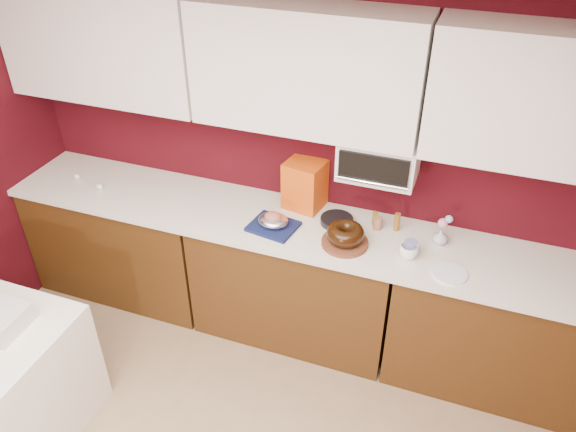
# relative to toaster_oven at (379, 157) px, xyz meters

# --- Properties ---
(wall_back) EXTENTS (4.00, 0.02, 2.50)m
(wall_back) POSITION_rel_toaster_oven_xyz_m (-0.45, 0.15, -0.12)
(wall_back) COLOR #3D080E
(wall_back) RESTS_ON floor
(base_cabinet_left) EXTENTS (1.31, 0.58, 0.86)m
(base_cabinet_left) POSITION_rel_toaster_oven_xyz_m (-1.78, -0.17, -0.95)
(base_cabinet_left) COLOR #44280D
(base_cabinet_left) RESTS_ON floor
(base_cabinet_center) EXTENTS (1.31, 0.58, 0.86)m
(base_cabinet_center) POSITION_rel_toaster_oven_xyz_m (-0.45, -0.17, -0.95)
(base_cabinet_center) COLOR #44280D
(base_cabinet_center) RESTS_ON floor
(base_cabinet_right) EXTENTS (1.31, 0.58, 0.86)m
(base_cabinet_right) POSITION_rel_toaster_oven_xyz_m (0.88, -0.17, -0.95)
(base_cabinet_right) COLOR #44280D
(base_cabinet_right) RESTS_ON floor
(countertop) EXTENTS (4.00, 0.62, 0.04)m
(countertop) POSITION_rel_toaster_oven_xyz_m (-0.45, -0.17, -0.49)
(countertop) COLOR silver
(countertop) RESTS_ON base_cabinet_center
(upper_cabinet_left) EXTENTS (1.31, 0.33, 0.70)m
(upper_cabinet_left) POSITION_rel_toaster_oven_xyz_m (-1.78, -0.02, 0.48)
(upper_cabinet_left) COLOR white
(upper_cabinet_left) RESTS_ON wall_back
(upper_cabinet_center) EXTENTS (1.31, 0.33, 0.70)m
(upper_cabinet_center) POSITION_rel_toaster_oven_xyz_m (-0.45, -0.02, 0.48)
(upper_cabinet_center) COLOR white
(upper_cabinet_center) RESTS_ON wall_back
(upper_cabinet_right) EXTENTS (1.31, 0.33, 0.70)m
(upper_cabinet_right) POSITION_rel_toaster_oven_xyz_m (0.88, -0.02, 0.48)
(upper_cabinet_right) COLOR white
(upper_cabinet_right) RESTS_ON wall_back
(toaster_oven) EXTENTS (0.45, 0.30, 0.25)m
(toaster_oven) POSITION_rel_toaster_oven_xyz_m (0.00, 0.00, 0.00)
(toaster_oven) COLOR white
(toaster_oven) RESTS_ON upper_cabinet_center
(toaster_oven_door) EXTENTS (0.40, 0.02, 0.18)m
(toaster_oven_door) POSITION_rel_toaster_oven_xyz_m (0.00, -0.16, 0.00)
(toaster_oven_door) COLOR black
(toaster_oven_door) RESTS_ON toaster_oven
(toaster_oven_handle) EXTENTS (0.42, 0.02, 0.02)m
(toaster_oven_handle) POSITION_rel_toaster_oven_xyz_m (0.00, -0.18, -0.07)
(toaster_oven_handle) COLOR silver
(toaster_oven_handle) RESTS_ON toaster_oven
(cake_base) EXTENTS (0.34, 0.34, 0.03)m
(cake_base) POSITION_rel_toaster_oven_xyz_m (-0.11, -0.27, -0.46)
(cake_base) COLOR brown
(cake_base) RESTS_ON countertop
(bundt_cake) EXTENTS (0.29, 0.29, 0.09)m
(bundt_cake) POSITION_rel_toaster_oven_xyz_m (-0.11, -0.27, -0.40)
(bundt_cake) COLOR black
(bundt_cake) RESTS_ON cake_base
(navy_towel) EXTENTS (0.32, 0.28, 0.02)m
(navy_towel) POSITION_rel_toaster_oven_xyz_m (-0.57, -0.25, -0.46)
(navy_towel) COLOR #121A45
(navy_towel) RESTS_ON countertop
(foil_ham_nest) EXTENTS (0.23, 0.21, 0.07)m
(foil_ham_nest) POSITION_rel_toaster_oven_xyz_m (-0.57, -0.25, -0.42)
(foil_ham_nest) COLOR white
(foil_ham_nest) RESTS_ON navy_towel
(roasted_ham) EXTENTS (0.14, 0.13, 0.07)m
(roasted_ham) POSITION_rel_toaster_oven_xyz_m (-0.57, -0.25, -0.40)
(roasted_ham) COLOR #B56452
(roasted_ham) RESTS_ON foil_ham_nest
(pandoro_box) EXTENTS (0.27, 0.25, 0.32)m
(pandoro_box) POSITION_rel_toaster_oven_xyz_m (-0.47, 0.05, -0.31)
(pandoro_box) COLOR red
(pandoro_box) RESTS_ON countertop
(dark_pan) EXTENTS (0.27, 0.27, 0.04)m
(dark_pan) POSITION_rel_toaster_oven_xyz_m (-0.22, -0.07, -0.46)
(dark_pan) COLOR black
(dark_pan) RESTS_ON countertop
(coffee_mug) EXTENTS (0.13, 0.13, 0.10)m
(coffee_mug) POSITION_rel_toaster_oven_xyz_m (0.27, -0.26, -0.42)
(coffee_mug) COLOR white
(coffee_mug) RESTS_ON countertop
(blue_jar) EXTENTS (0.08, 0.08, 0.09)m
(blue_jar) POSITION_rel_toaster_oven_xyz_m (0.27, -0.22, -0.43)
(blue_jar) COLOR navy
(blue_jar) RESTS_ON countertop
(flower_vase) EXTENTS (0.10, 0.10, 0.11)m
(flower_vase) POSITION_rel_toaster_oven_xyz_m (0.42, -0.06, -0.42)
(flower_vase) COLOR #ABB6C2
(flower_vase) RESTS_ON countertop
(flower_pink) EXTENTS (0.06, 0.06, 0.06)m
(flower_pink) POSITION_rel_toaster_oven_xyz_m (0.42, -0.06, -0.33)
(flower_pink) COLOR pink
(flower_pink) RESTS_ON flower_vase
(flower_blue) EXTENTS (0.05, 0.05, 0.05)m
(flower_blue) POSITION_rel_toaster_oven_xyz_m (0.45, -0.04, -0.30)
(flower_blue) COLOR #95B2EF
(flower_blue) RESTS_ON flower_vase
(china_plate) EXTENTS (0.24, 0.24, 0.01)m
(china_plate) POSITION_rel_toaster_oven_xyz_m (0.51, -0.33, -0.47)
(china_plate) COLOR white
(china_plate) RESTS_ON countertop
(amber_bottle) EXTENTS (0.04, 0.04, 0.09)m
(amber_bottle) POSITION_rel_toaster_oven_xyz_m (0.01, -0.01, -0.43)
(amber_bottle) COLOR olive
(amber_bottle) RESTS_ON countertop
(paper_cup) EXTENTS (0.06, 0.06, 0.08)m
(paper_cup) POSITION_rel_toaster_oven_xyz_m (0.04, -0.04, -0.43)
(paper_cup) COLOR #925D42
(paper_cup) RESTS_ON countertop
(egg_left) EXTENTS (0.06, 0.05, 0.04)m
(egg_left) POSITION_rel_toaster_oven_xyz_m (-2.10, -0.17, -0.46)
(egg_left) COLOR silver
(egg_left) RESTS_ON countertop
(egg_right) EXTENTS (0.05, 0.04, 0.04)m
(egg_right) POSITION_rel_toaster_oven_xyz_m (-1.86, -0.24, -0.45)
(egg_right) COLOR white
(egg_right) RESTS_ON countertop
(amber_bottle_tall) EXTENTS (0.04, 0.04, 0.12)m
(amber_bottle_tall) POSITION_rel_toaster_oven_xyz_m (0.15, -0.01, -0.41)
(amber_bottle_tall) COLOR brown
(amber_bottle_tall) RESTS_ON countertop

